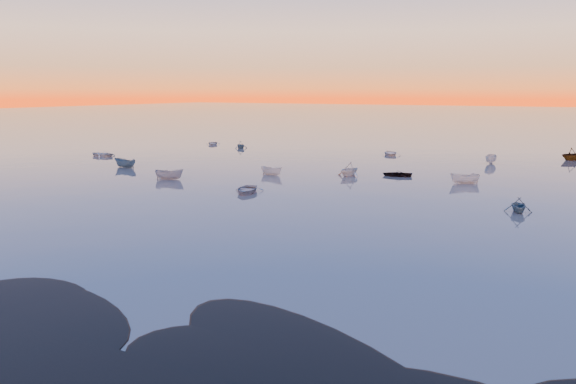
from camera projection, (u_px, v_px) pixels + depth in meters
The scene contains 6 objects.
ground at pixel (452, 144), 117.40m from camera, with size 600.00×600.00×0.00m, color #695F58.
mud_lobes at pixel (22, 298), 30.45m from camera, with size 140.00×6.00×0.07m, color black, non-canonical shape.
moored_fleet at pixel (373, 172), 76.94m from camera, with size 124.00×58.00×1.20m, color #B9B9B4, non-canonical shape.
boat_near_left at pixel (247, 193), 61.87m from camera, with size 4.47×1.86×1.12m, color gray.
boat_near_center at pixel (169, 179), 71.15m from camera, with size 3.76×1.59×1.30m, color gray.
boat_near_right at pixel (518, 212), 51.93m from camera, with size 3.17×1.43×1.11m, color #375669.
Camera 1 is at (26.66, -19.30, 11.14)m, focal length 35.00 mm.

